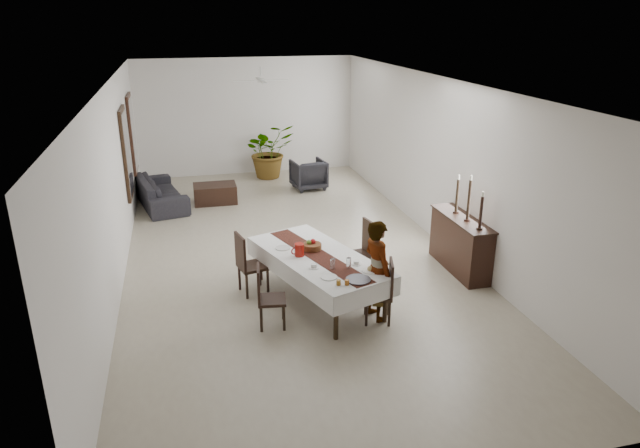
# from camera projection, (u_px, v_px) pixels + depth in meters

# --- Properties ---
(floor) EXTENTS (6.00, 12.00, 0.00)m
(floor) POSITION_uv_depth(u_px,v_px,m) (289.00, 252.00, 10.95)
(floor) COLOR #B1A78D
(floor) RESTS_ON ground
(ceiling) EXTENTS (6.00, 12.00, 0.02)m
(ceiling) POSITION_uv_depth(u_px,v_px,m) (286.00, 81.00, 9.83)
(ceiling) COLOR white
(ceiling) RESTS_ON wall_back
(wall_back) EXTENTS (6.00, 0.02, 3.20)m
(wall_back) POSITION_uv_depth(u_px,v_px,m) (247.00, 117.00, 15.85)
(wall_back) COLOR white
(wall_back) RESTS_ON floor
(wall_front) EXTENTS (6.00, 0.02, 3.20)m
(wall_front) POSITION_uv_depth(u_px,v_px,m) (420.00, 346.00, 4.93)
(wall_front) COLOR white
(wall_front) RESTS_ON floor
(wall_left) EXTENTS (0.02, 12.00, 3.20)m
(wall_left) POSITION_uv_depth(u_px,v_px,m) (115.00, 182.00, 9.71)
(wall_left) COLOR white
(wall_left) RESTS_ON floor
(wall_right) EXTENTS (0.02, 12.00, 3.20)m
(wall_right) POSITION_uv_depth(u_px,v_px,m) (439.00, 161.00, 11.07)
(wall_right) COLOR white
(wall_right) RESTS_ON floor
(dining_table_top) EXTENTS (1.73, 2.59, 0.05)m
(dining_table_top) POSITION_uv_depth(u_px,v_px,m) (318.00, 258.00, 8.89)
(dining_table_top) COLOR black
(dining_table_top) RESTS_ON table_leg_fl
(table_leg_fl) EXTENTS (0.09, 0.09, 0.70)m
(table_leg_fl) POSITION_uv_depth(u_px,v_px,m) (336.00, 317.00, 7.91)
(table_leg_fl) COLOR black
(table_leg_fl) RESTS_ON floor
(table_leg_fr) EXTENTS (0.09, 0.09, 0.70)m
(table_leg_fr) POSITION_uv_depth(u_px,v_px,m) (385.00, 301.00, 8.36)
(table_leg_fr) COLOR black
(table_leg_fr) RESTS_ON floor
(table_leg_bl) EXTENTS (0.09, 0.09, 0.70)m
(table_leg_bl) POSITION_uv_depth(u_px,v_px,m) (260.00, 261.00, 9.69)
(table_leg_bl) COLOR black
(table_leg_bl) RESTS_ON floor
(table_leg_br) EXTENTS (0.09, 0.09, 0.70)m
(table_leg_br) POSITION_uv_depth(u_px,v_px,m) (304.00, 250.00, 10.14)
(table_leg_br) COLOR black
(table_leg_br) RESTS_ON floor
(tablecloth_top) EXTENTS (1.96, 2.82, 0.01)m
(tablecloth_top) POSITION_uv_depth(u_px,v_px,m) (318.00, 256.00, 8.88)
(tablecloth_top) COLOR white
(tablecloth_top) RESTS_ON dining_table_top
(tablecloth_drape_left) EXTENTS (0.85, 2.44, 0.30)m
(tablecloth_drape_left) POSITION_uv_depth(u_px,v_px,m) (286.00, 273.00, 8.63)
(tablecloth_drape_left) COLOR white
(tablecloth_drape_left) RESTS_ON dining_table_top
(tablecloth_drape_right) EXTENTS (0.85, 2.44, 0.30)m
(tablecloth_drape_right) POSITION_uv_depth(u_px,v_px,m) (348.00, 256.00, 9.23)
(tablecloth_drape_right) COLOR white
(tablecloth_drape_right) RESTS_ON dining_table_top
(tablecloth_drape_near) EXTENTS (1.12, 0.40, 0.30)m
(tablecloth_drape_near) POSITION_uv_depth(u_px,v_px,m) (368.00, 296.00, 7.93)
(tablecloth_drape_near) COLOR white
(tablecloth_drape_near) RESTS_ON dining_table_top
(tablecloth_drape_far) EXTENTS (1.12, 0.40, 0.30)m
(tablecloth_drape_far) POSITION_uv_depth(u_px,v_px,m) (278.00, 239.00, 9.94)
(tablecloth_drape_far) COLOR white
(tablecloth_drape_far) RESTS_ON dining_table_top
(table_runner) EXTENTS (1.15, 2.47, 0.00)m
(table_runner) POSITION_uv_depth(u_px,v_px,m) (318.00, 255.00, 8.88)
(table_runner) COLOR #512117
(table_runner) RESTS_ON tablecloth_top
(red_pitcher) EXTENTS (0.19, 0.19, 0.20)m
(red_pitcher) POSITION_uv_depth(u_px,v_px,m) (299.00, 250.00, 8.84)
(red_pitcher) COLOR #99130B
(red_pitcher) RESTS_ON tablecloth_top
(pitcher_handle) EXTENTS (0.12, 0.06, 0.12)m
(pitcher_handle) POSITION_uv_depth(u_px,v_px,m) (295.00, 251.00, 8.79)
(pitcher_handle) COLOR maroon
(pitcher_handle) RESTS_ON red_pitcher
(wine_glass_near) EXTENTS (0.07, 0.07, 0.17)m
(wine_glass_near) POSITION_uv_depth(u_px,v_px,m) (349.00, 263.00, 8.40)
(wine_glass_near) COLOR white
(wine_glass_near) RESTS_ON tablecloth_top
(wine_glass_mid) EXTENTS (0.07, 0.07, 0.17)m
(wine_glass_mid) POSITION_uv_depth(u_px,v_px,m) (333.00, 264.00, 8.37)
(wine_glass_mid) COLOR silver
(wine_glass_mid) RESTS_ON tablecloth_top
(teacup_right) EXTENTS (0.09, 0.09, 0.06)m
(teacup_right) POSITION_uv_depth(u_px,v_px,m) (356.00, 263.00, 8.55)
(teacup_right) COLOR white
(teacup_right) RESTS_ON saucer_right
(saucer_right) EXTENTS (0.15, 0.15, 0.01)m
(saucer_right) POSITION_uv_depth(u_px,v_px,m) (356.00, 264.00, 8.56)
(saucer_right) COLOR white
(saucer_right) RESTS_ON tablecloth_top
(teacup_left) EXTENTS (0.09, 0.09, 0.06)m
(teacup_left) POSITION_uv_depth(u_px,v_px,m) (314.00, 266.00, 8.44)
(teacup_left) COLOR silver
(teacup_left) RESTS_ON saucer_left
(saucer_left) EXTENTS (0.15, 0.15, 0.01)m
(saucer_left) POSITION_uv_depth(u_px,v_px,m) (314.00, 267.00, 8.45)
(saucer_left) COLOR white
(saucer_left) RESTS_ON tablecloth_top
(plate_near_right) EXTENTS (0.24, 0.24, 0.01)m
(plate_near_right) POSITION_uv_depth(u_px,v_px,m) (370.00, 271.00, 8.34)
(plate_near_right) COLOR white
(plate_near_right) RESTS_ON tablecloth_top
(bread_near_right) EXTENTS (0.09, 0.09, 0.09)m
(bread_near_right) POSITION_uv_depth(u_px,v_px,m) (370.00, 269.00, 8.33)
(bread_near_right) COLOR tan
(bread_near_right) RESTS_ON plate_near_right
(plate_near_left) EXTENTS (0.24, 0.24, 0.01)m
(plate_near_left) POSITION_uv_depth(u_px,v_px,m) (329.00, 277.00, 8.14)
(plate_near_left) COLOR silver
(plate_near_left) RESTS_ON tablecloth_top
(plate_far_left) EXTENTS (0.24, 0.24, 0.01)m
(plate_far_left) POSITION_uv_depth(u_px,v_px,m) (283.00, 248.00, 9.15)
(plate_far_left) COLOR silver
(plate_far_left) RESTS_ON tablecloth_top
(serving_tray) EXTENTS (0.36, 0.36, 0.02)m
(serving_tray) POSITION_uv_depth(u_px,v_px,m) (358.00, 280.00, 8.05)
(serving_tray) COLOR #3E3E43
(serving_tray) RESTS_ON tablecloth_top
(jam_jar_a) EXTENTS (0.06, 0.06, 0.07)m
(jam_jar_a) POSITION_uv_depth(u_px,v_px,m) (347.00, 282.00, 7.91)
(jam_jar_a) COLOR #9B5316
(jam_jar_a) RESTS_ON tablecloth_top
(jam_jar_b) EXTENTS (0.06, 0.06, 0.07)m
(jam_jar_b) POSITION_uv_depth(u_px,v_px,m) (339.00, 283.00, 7.90)
(jam_jar_b) COLOR #895714
(jam_jar_b) RESTS_ON tablecloth_top
(fruit_basket) EXTENTS (0.30, 0.30, 0.10)m
(fruit_basket) POSITION_uv_depth(u_px,v_px,m) (312.00, 247.00, 9.09)
(fruit_basket) COLOR brown
(fruit_basket) RESTS_ON tablecloth_top
(fruit_red) EXTENTS (0.09, 0.09, 0.09)m
(fruit_red) POSITION_uv_depth(u_px,v_px,m) (313.00, 242.00, 9.09)
(fruit_red) COLOR #A91012
(fruit_red) RESTS_ON fruit_basket
(fruit_green) EXTENTS (0.08, 0.08, 0.08)m
(fruit_green) POSITION_uv_depth(u_px,v_px,m) (309.00, 242.00, 9.06)
(fruit_green) COLOR #568528
(fruit_green) RESTS_ON fruit_basket
(chair_right_near_seat) EXTENTS (0.50, 0.50, 0.05)m
(chair_right_near_seat) POSITION_uv_depth(u_px,v_px,m) (378.00, 295.00, 8.37)
(chair_right_near_seat) COLOR black
(chair_right_near_seat) RESTS_ON chair_right_near_leg_fl
(chair_right_near_leg_fl) EXTENTS (0.05, 0.05, 0.40)m
(chair_right_near_leg_fl) POSITION_uv_depth(u_px,v_px,m) (389.00, 314.00, 8.28)
(chair_right_near_leg_fl) COLOR black
(chair_right_near_leg_fl) RESTS_ON floor
(chair_right_near_leg_fr) EXTENTS (0.05, 0.05, 0.40)m
(chair_right_near_leg_fr) POSITION_uv_depth(u_px,v_px,m) (388.00, 303.00, 8.59)
(chair_right_near_leg_fr) COLOR black
(chair_right_near_leg_fr) RESTS_ON floor
(chair_right_near_leg_bl) EXTENTS (0.05, 0.05, 0.40)m
(chair_right_near_leg_bl) POSITION_uv_depth(u_px,v_px,m) (366.00, 314.00, 8.29)
(chair_right_near_leg_bl) COLOR black
(chair_right_near_leg_bl) RESTS_ON floor
(chair_right_near_leg_br) EXTENTS (0.05, 0.05, 0.40)m
(chair_right_near_leg_br) POSITION_uv_depth(u_px,v_px,m) (366.00, 303.00, 8.60)
(chair_right_near_leg_br) COLOR black
(chair_right_near_leg_br) RESTS_ON floor
(chair_right_near_back) EXTENTS (0.15, 0.40, 0.52)m
(chair_right_near_back) POSITION_uv_depth(u_px,v_px,m) (391.00, 278.00, 8.26)
(chair_right_near_back) COLOR black
(chair_right_near_back) RESTS_ON chair_right_near_seat
(chair_right_far_seat) EXTENTS (0.52, 0.52, 0.05)m
(chair_right_far_seat) POSITION_uv_depth(u_px,v_px,m) (358.00, 256.00, 9.58)
(chair_right_far_seat) COLOR black
(chair_right_far_seat) RESTS_ON chair_right_far_leg_fl
(chair_right_far_leg_fl) EXTENTS (0.05, 0.05, 0.45)m
(chair_right_far_leg_fl) POSITION_uv_depth(u_px,v_px,m) (373.00, 272.00, 9.58)
(chair_right_far_leg_fl) COLOR black
(chair_right_far_leg_fl) RESTS_ON floor
(chair_right_far_leg_fr) EXTENTS (0.05, 0.05, 0.45)m
(chair_right_far_leg_fr) POSITION_uv_depth(u_px,v_px,m) (362.00, 264.00, 9.90)
(chair_right_far_leg_fr) COLOR black
(chair_right_far_leg_fr) RESTS_ON floor
(chair_right_far_leg_bl) EXTENTS (0.05, 0.05, 0.45)m
(chair_right_far_leg_bl) POSITION_uv_depth(u_px,v_px,m) (353.00, 276.00, 9.44)
(chair_right_far_leg_bl) COLOR black
(chair_right_far_leg_bl) RESTS_ON floor
(chair_right_far_leg_br) EXTENTS (0.05, 0.05, 0.45)m
(chair_right_far_leg_br) POSITION_uv_depth(u_px,v_px,m) (343.00, 267.00, 9.76)
(chair_right_far_leg_br) COLOR black
(chair_right_far_leg_br) RESTS_ON floor
(chair_right_far_back) EXTENTS (0.12, 0.45, 0.57)m
(chair_right_far_back) POSITION_uv_depth(u_px,v_px,m) (369.00, 237.00, 9.55)
(chair_right_far_back) COLOR black
(chair_right_far_back) RESTS_ON chair_right_far_seat
(chair_left_near_seat) EXTENTS (0.45, 0.45, 0.05)m
(chair_left_near_seat) POSITION_uv_depth(u_px,v_px,m) (272.00, 300.00, 8.23)
(chair_left_near_seat) COLOR black
(chair_left_near_seat) RESTS_ON chair_left_near_leg_fl
(chair_left_near_leg_fl) EXTENTS (0.05, 0.05, 0.39)m
(chair_left_near_leg_fl) POSITION_uv_depth(u_px,v_px,m) (261.00, 308.00, 8.44)
(chair_left_near_leg_fl) COLOR black
(chair_left_near_leg_fl) RESTS_ON floor
(chair_left_near_leg_fr) EXTENTS (0.05, 0.05, 0.39)m
(chair_left_near_leg_fr) POSITION_uv_depth(u_px,v_px,m) (261.00, 319.00, 8.14)
(chair_left_near_leg_fr) COLOR black
(chair_left_near_leg_fr) RESTS_ON floor
(chair_left_near_leg_bl) EXTENTS (0.05, 0.05, 0.39)m
(chair_left_near_leg_bl) POSITION_uv_depth(u_px,v_px,m) (283.00, 307.00, 8.48)
(chair_left_near_leg_bl) COLOR black
(chair_left_near_leg_bl) RESTS_ON floor
(chair_left_near_leg_br) EXTENTS (0.05, 0.05, 0.39)m
(chair_left_near_leg_br) POSITION_uv_depth(u_px,v_px,m) (284.00, 318.00, 8.17)
(chair_left_near_leg_br) COLOR black
(chair_left_near_leg_br) RESTS_ON floor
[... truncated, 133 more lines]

